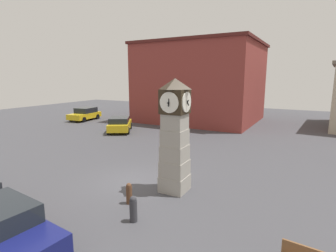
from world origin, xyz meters
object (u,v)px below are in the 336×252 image
at_px(bollard_near_tower, 129,193).
at_px(car_far_lot, 120,124).
at_px(bollard_mid_row, 133,209).
at_px(car_by_building, 5,228).
at_px(clock_tower, 175,137).
at_px(car_silver_hatch, 85,114).

height_order(bollard_near_tower, car_far_lot, car_far_lot).
bearing_deg(bollard_mid_row, car_by_building, -128.08).
bearing_deg(car_far_lot, clock_tower, -41.84).
distance_m(clock_tower, car_silver_hatch, 23.31).
xyz_separation_m(bollard_near_tower, car_by_building, (-1.51, -4.25, 0.29)).
bearing_deg(bollard_mid_row, car_silver_hatch, 139.06).
distance_m(car_by_building, car_far_lot, 17.95).
height_order(bollard_mid_row, car_silver_hatch, car_silver_hatch).
height_order(car_by_building, car_silver_hatch, car_silver_hatch).
distance_m(car_far_lot, car_silver_hatch, 9.03).
xyz_separation_m(car_by_building, car_far_lot, (-8.18, 15.98, 0.00)).
height_order(bollard_near_tower, car_silver_hatch, car_silver_hatch).
xyz_separation_m(car_far_lot, car_silver_hatch, (-8.27, 3.63, 0.03)).
xyz_separation_m(clock_tower, car_far_lot, (-10.80, 9.67, -1.83)).
bearing_deg(car_silver_hatch, bollard_near_tower, -40.53).
height_order(clock_tower, bollard_mid_row, clock_tower).
bearing_deg(car_far_lot, car_silver_hatch, 156.33).
relative_size(car_by_building, car_silver_hatch, 0.96).
xyz_separation_m(bollard_near_tower, car_far_lot, (-9.69, 11.73, 0.29)).
height_order(bollard_near_tower, car_by_building, car_by_building).
bearing_deg(bollard_near_tower, bollard_mid_row, -47.70).
height_order(clock_tower, car_by_building, clock_tower).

